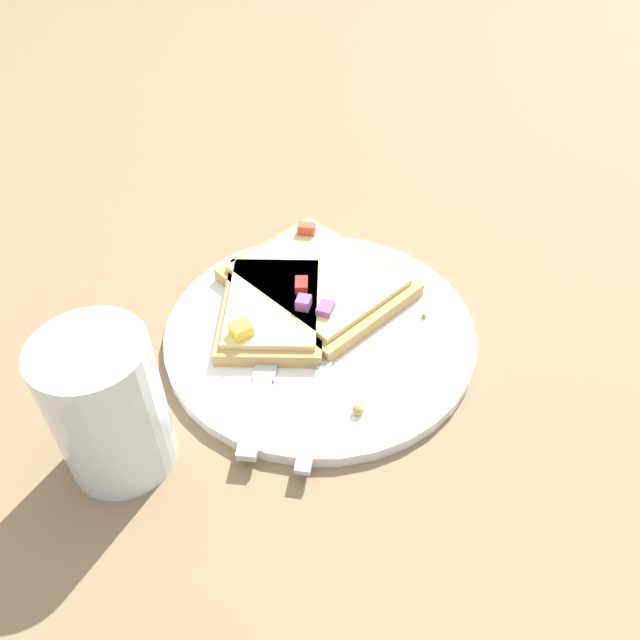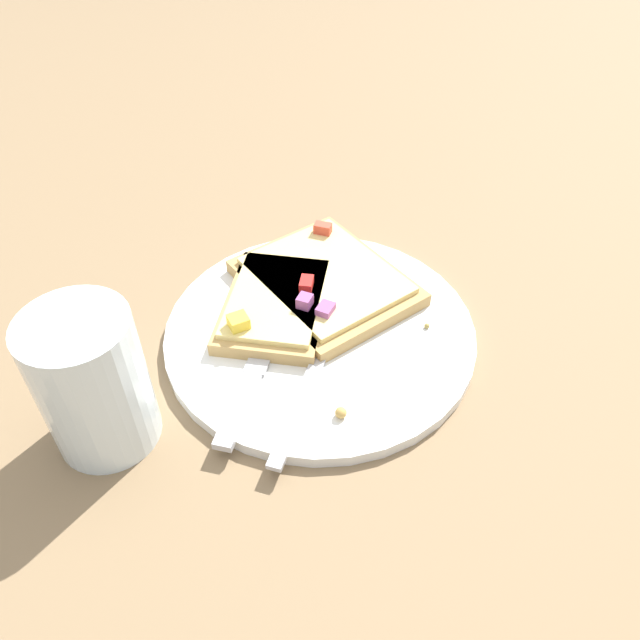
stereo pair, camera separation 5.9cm
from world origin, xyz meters
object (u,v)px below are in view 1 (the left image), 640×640
(fork, at_px, (327,353))
(pizza_slice_corner, at_px, (273,308))
(plate, at_px, (320,332))
(pizza_slice_main, at_px, (318,280))
(knife, at_px, (265,373))
(drinking_glass, at_px, (108,407))

(fork, distance_m, pizza_slice_corner, 0.07)
(plate, distance_m, pizza_slice_main, 0.06)
(fork, height_order, pizza_slice_corner, pizza_slice_corner)
(fork, relative_size, pizza_slice_corner, 1.32)
(fork, height_order, knife, knife)
(plate, relative_size, knife, 1.45)
(pizza_slice_corner, bearing_deg, drinking_glass, 144.94)
(plate, bearing_deg, pizza_slice_corner, -128.36)
(pizza_slice_main, bearing_deg, pizza_slice_corner, -91.15)
(knife, relative_size, drinking_glass, 1.61)
(fork, distance_m, knife, 0.06)
(fork, bearing_deg, pizza_slice_corner, 53.66)
(knife, distance_m, pizza_slice_corner, 0.08)
(plate, xyz_separation_m, pizza_slice_corner, (-0.03, -0.04, 0.02))
(pizza_slice_main, bearing_deg, fork, -38.98)
(plate, relative_size, pizza_slice_main, 1.41)
(drinking_glass, bearing_deg, fork, 104.24)
(pizza_slice_main, distance_m, pizza_slice_corner, 0.06)
(knife, bearing_deg, plate, -33.65)
(plate, distance_m, fork, 0.04)
(fork, xyz_separation_m, pizza_slice_main, (-0.09, 0.02, 0.01))
(pizza_slice_corner, bearing_deg, knife, 178.63)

